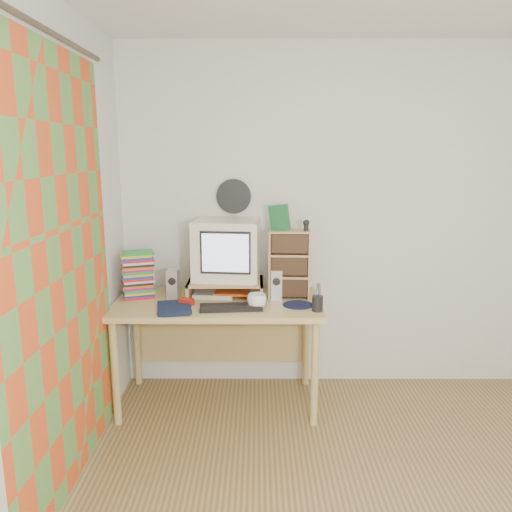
{
  "coord_description": "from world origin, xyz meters",
  "views": [
    {
      "loc": [
        -0.76,
        -1.88,
        1.76
      ],
      "look_at": [
        -0.77,
        1.33,
        1.07
      ],
      "focal_mm": 35.0,
      "sensor_mm": 36.0,
      "label": 1
    }
  ],
  "objects_px": {
    "keyboard": "(231,307)",
    "dvd_stack": "(138,277)",
    "mug": "(257,301)",
    "crt_monitor": "(227,250)",
    "desk": "(219,317)",
    "diary": "(157,307)",
    "cd_rack": "(289,264)"
  },
  "relations": [
    {
      "from": "keyboard",
      "to": "dvd_stack",
      "type": "distance_m",
      "value": 0.72
    },
    {
      "from": "keyboard",
      "to": "mug",
      "type": "relative_size",
      "value": 3.25
    },
    {
      "from": "crt_monitor",
      "to": "mug",
      "type": "xyz_separation_m",
      "value": [
        0.21,
        -0.31,
        -0.28
      ]
    },
    {
      "from": "desk",
      "to": "diary",
      "type": "bearing_deg",
      "value": -143.34
    },
    {
      "from": "dvd_stack",
      "to": "mug",
      "type": "xyz_separation_m",
      "value": [
        0.82,
        -0.25,
        -0.1
      ]
    },
    {
      "from": "dvd_stack",
      "to": "mug",
      "type": "distance_m",
      "value": 0.87
    },
    {
      "from": "keyboard",
      "to": "diary",
      "type": "bearing_deg",
      "value": 178.35
    },
    {
      "from": "cd_rack",
      "to": "diary",
      "type": "distance_m",
      "value": 0.94
    },
    {
      "from": "desk",
      "to": "diary",
      "type": "relative_size",
      "value": 5.36
    },
    {
      "from": "dvd_stack",
      "to": "mug",
      "type": "relative_size",
      "value": 2.37
    },
    {
      "from": "cd_rack",
      "to": "diary",
      "type": "bearing_deg",
      "value": -158.16
    },
    {
      "from": "crt_monitor",
      "to": "cd_rack",
      "type": "distance_m",
      "value": 0.44
    },
    {
      "from": "desk",
      "to": "diary",
      "type": "height_order",
      "value": "diary"
    },
    {
      "from": "dvd_stack",
      "to": "diary",
      "type": "relative_size",
      "value": 1.12
    },
    {
      "from": "desk",
      "to": "dvd_stack",
      "type": "bearing_deg",
      "value": 177.22
    },
    {
      "from": "keyboard",
      "to": "mug",
      "type": "distance_m",
      "value": 0.17
    },
    {
      "from": "keyboard",
      "to": "desk",
      "type": "bearing_deg",
      "value": 107.27
    },
    {
      "from": "keyboard",
      "to": "mug",
      "type": "height_order",
      "value": "mug"
    },
    {
      "from": "dvd_stack",
      "to": "desk",
      "type": "bearing_deg",
      "value": -21.82
    },
    {
      "from": "crt_monitor",
      "to": "keyboard",
      "type": "xyz_separation_m",
      "value": [
        0.04,
        -0.33,
        -0.31
      ]
    },
    {
      "from": "crt_monitor",
      "to": "keyboard",
      "type": "distance_m",
      "value": 0.46
    },
    {
      "from": "desk",
      "to": "keyboard",
      "type": "distance_m",
      "value": 0.3
    },
    {
      "from": "dvd_stack",
      "to": "diary",
      "type": "height_order",
      "value": "dvd_stack"
    },
    {
      "from": "desk",
      "to": "diary",
      "type": "distance_m",
      "value": 0.49
    },
    {
      "from": "dvd_stack",
      "to": "cd_rack",
      "type": "bearing_deg",
      "value": -18.61
    },
    {
      "from": "cd_rack",
      "to": "diary",
      "type": "height_order",
      "value": "cd_rack"
    },
    {
      "from": "desk",
      "to": "keyboard",
      "type": "height_order",
      "value": "keyboard"
    },
    {
      "from": "keyboard",
      "to": "cd_rack",
      "type": "relative_size",
      "value": 0.85
    },
    {
      "from": "keyboard",
      "to": "dvd_stack",
      "type": "height_order",
      "value": "dvd_stack"
    },
    {
      "from": "crt_monitor",
      "to": "diary",
      "type": "distance_m",
      "value": 0.63
    },
    {
      "from": "keyboard",
      "to": "mug",
      "type": "bearing_deg",
      "value": 1.05
    },
    {
      "from": "desk",
      "to": "cd_rack",
      "type": "distance_m",
      "value": 0.62
    }
  ]
}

